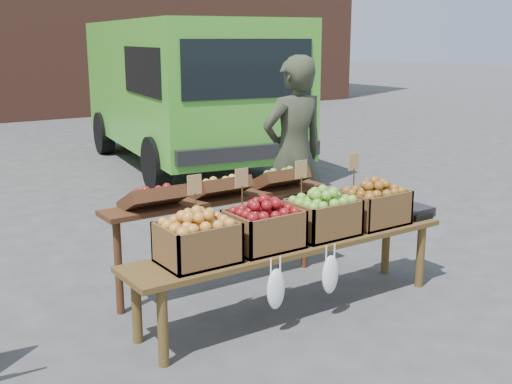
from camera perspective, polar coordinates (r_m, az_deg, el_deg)
ground at (r=5.22m, az=7.43°, el=-9.80°), size 80.00×80.00×0.00m
delivery_van at (r=10.62m, az=-6.22°, el=8.62°), size 3.15×5.48×2.32m
vendor at (r=6.25m, az=3.37°, el=3.34°), size 0.72×0.49×1.90m
back_table at (r=5.31m, az=-3.21°, el=-3.30°), size 2.10×0.44×1.04m
display_bench at (r=4.94m, az=3.31°, el=-7.51°), size 2.70×0.56×0.57m
crate_golden_apples at (r=4.37m, az=-5.23°, el=-4.50°), size 0.50×0.40×0.28m
crate_russet_pears at (r=4.65m, az=0.69°, el=-3.32°), size 0.50×0.40×0.28m
crate_red_apples at (r=4.97m, az=5.89°, el=-2.26°), size 0.50×0.40×0.28m
crate_green_apples at (r=5.33m, az=10.41°, el=-1.32°), size 0.50×0.40×0.28m
weighing_scale at (r=5.66m, az=13.43°, el=-1.66°), size 0.34×0.30×0.08m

